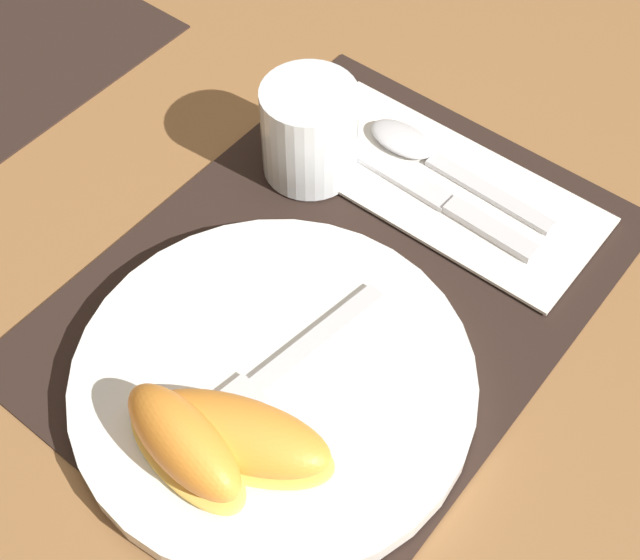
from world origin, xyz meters
TOP-DOWN VIEW (x-y plane):
  - ground_plane at (0.00, 0.00)m, footprint 3.00×3.00m
  - placemat at (0.00, 0.00)m, footprint 0.44×0.32m
  - plate at (-0.09, -0.02)m, footprint 0.28×0.28m
  - juice_glass at (0.09, 0.09)m, footprint 0.08×0.08m
  - napkin at (0.14, -0.01)m, footprint 0.12×0.26m
  - knife at (0.12, -0.01)m, footprint 0.03×0.20m
  - spoon at (0.15, 0.02)m, footprint 0.04×0.18m
  - fork at (-0.10, -0.02)m, footprint 0.19×0.05m
  - citrus_wedge_0 at (-0.17, -0.02)m, footprint 0.06×0.11m
  - citrus_wedge_1 at (-0.15, -0.03)m, footprint 0.09×0.14m

SIDE VIEW (x-z plane):
  - ground_plane at x=0.00m, z-range 0.00..0.00m
  - placemat at x=0.00m, z-range 0.00..0.00m
  - napkin at x=0.14m, z-range 0.00..0.01m
  - knife at x=0.12m, z-range 0.01..0.01m
  - spoon at x=0.15m, z-range 0.01..0.02m
  - plate at x=-0.09m, z-range 0.00..0.02m
  - fork at x=-0.10m, z-range 0.02..0.02m
  - citrus_wedge_1 at x=-0.15m, z-range 0.02..0.05m
  - juice_glass at x=0.09m, z-range 0.00..0.08m
  - citrus_wedge_0 at x=-0.17m, z-range 0.02..0.06m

